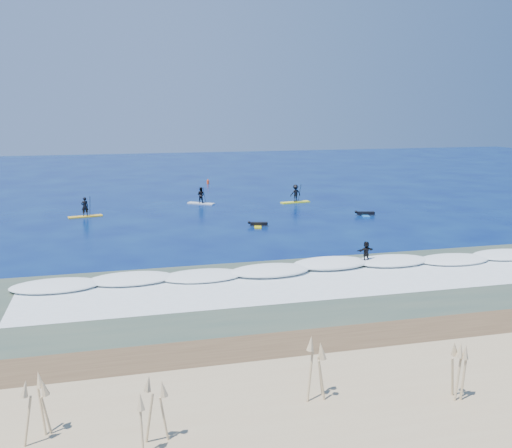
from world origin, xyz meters
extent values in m
plane|color=#030E48|center=(0.00, 0.00, 0.00)|extent=(160.00, 160.00, 0.00)
cube|color=tan|center=(0.00, -27.00, 0.00)|extent=(90.00, 7.00, 2.00)
cube|color=#493422|center=(0.00, -21.50, 0.00)|extent=(90.00, 5.00, 0.08)
cube|color=#334639|center=(0.00, -14.00, 0.01)|extent=(90.00, 13.00, 0.01)
cube|color=white|center=(0.00, -10.00, 0.00)|extent=(40.00, 6.00, 0.30)
cube|color=silver|center=(0.00, -13.00, 0.00)|extent=(34.00, 5.00, 0.02)
cube|color=yellow|center=(-14.22, 10.62, 0.05)|extent=(3.02, 1.29, 0.10)
imported|color=black|center=(-14.22, 10.62, 0.94)|extent=(0.68, 0.52, 1.69)
cylinder|color=black|center=(-13.78, 10.71, 0.88)|extent=(0.17, 0.67, 1.97)
cube|color=black|center=(-13.78, 10.71, -0.05)|extent=(0.12, 0.03, 0.29)
cube|color=silver|center=(-3.18, 15.01, 0.05)|extent=(2.66, 2.16, 0.09)
imported|color=black|center=(-3.18, 15.01, 0.89)|extent=(0.98, 0.94, 1.59)
cylinder|color=black|center=(-2.84, 14.77, 0.83)|extent=(0.40, 0.55, 1.86)
cube|color=black|center=(-2.84, 14.77, -0.05)|extent=(0.11, 0.03, 0.28)
cube|color=#F6F41A|center=(6.28, 13.35, 0.05)|extent=(3.13, 1.20, 0.10)
imported|color=black|center=(6.28, 13.35, 0.98)|extent=(1.22, 0.81, 1.75)
cylinder|color=black|center=(6.74, 13.42, 0.91)|extent=(0.15, 0.70, 2.04)
cube|color=black|center=(6.74, 13.42, -0.05)|extent=(0.12, 0.03, 0.30)
cube|color=#D0C916|center=(-0.36, 2.95, 0.05)|extent=(1.01, 2.15, 0.10)
cube|color=black|center=(-0.27, 2.93, 0.22)|extent=(1.48, 0.69, 0.24)
sphere|color=black|center=(-1.05, 3.12, 0.32)|extent=(0.24, 0.24, 0.24)
cube|color=blue|center=(10.13, 5.13, 0.05)|extent=(1.14, 2.34, 0.11)
cube|color=black|center=(10.24, 5.10, 0.24)|extent=(1.61, 0.78, 0.26)
sphere|color=black|center=(9.38, 5.32, 0.34)|extent=(0.26, 0.26, 0.26)
cube|color=white|center=(3.25, -9.90, 0.20)|extent=(1.91, 0.81, 0.10)
imported|color=black|center=(3.25, -9.90, 0.87)|extent=(1.20, 0.55, 1.24)
cylinder|color=#FD4416|center=(-0.04, 29.49, 0.24)|extent=(0.29, 0.29, 0.47)
cone|color=#FD4416|center=(-0.04, 29.49, 0.59)|extent=(0.21, 0.21, 0.23)
camera|label=1|loc=(-11.74, -41.28, 9.66)|focal=40.00mm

